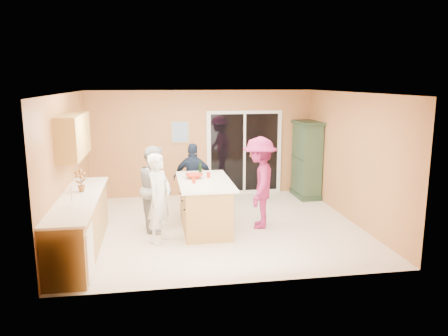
{
  "coord_description": "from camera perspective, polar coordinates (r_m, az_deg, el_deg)",
  "views": [
    {
      "loc": [
        -1.18,
        -8.13,
        2.82
      ],
      "look_at": [
        0.15,
        0.1,
        1.15
      ],
      "focal_mm": 35.0,
      "sensor_mm": 36.0,
      "label": 1
    }
  ],
  "objects": [
    {
      "name": "white_plate",
      "position": [
        8.65,
        -3.8,
        -1.05
      ],
      "size": [
        0.29,
        0.29,
        0.02
      ],
      "primitive_type": "cylinder",
      "rotation": [
        0.0,
        0.0,
        -0.35
      ],
      "color": "white",
      "rests_on": "kitchen_island"
    },
    {
      "name": "tumbler_far",
      "position": [
        8.53,
        -2.04,
        -0.9
      ],
      "size": [
        0.09,
        0.09,
        0.11
      ],
      "primitive_type": "cylinder",
      "rotation": [
        0.0,
        0.0,
        0.35
      ],
      "color": "#B02813",
      "rests_on": "kitchen_island"
    },
    {
      "name": "wall_left",
      "position": [
        8.42,
        -19.76,
        0.25
      ],
      "size": [
        0.1,
        5.0,
        2.6
      ],
      "primitive_type": "cube",
      "color": "#E1915C",
      "rests_on": "ground"
    },
    {
      "name": "serving_bowl",
      "position": [
        8.49,
        -3.92,
        -1.05
      ],
      "size": [
        0.38,
        0.38,
        0.08
      ],
      "primitive_type": "imported",
      "rotation": [
        0.0,
        0.0,
        -0.13
      ],
      "color": "#B02813",
      "rests_on": "kitchen_island"
    },
    {
      "name": "upper_cabinets",
      "position": [
        8.11,
        -19.06,
        4.01
      ],
      "size": [
        0.35,
        1.6,
        0.75
      ],
      "primitive_type": "cube",
      "color": "#B18445",
      "rests_on": "wall_left"
    },
    {
      "name": "wine_bottle",
      "position": [
        8.82,
        -3.12,
        -0.12
      ],
      "size": [
        0.07,
        0.07,
        0.29
      ],
      "rotation": [
        0.0,
        0.0,
        -0.14
      ],
      "color": "black",
      "rests_on": "kitchen_island"
    },
    {
      "name": "wall_right",
      "position": [
        9.16,
        16.37,
        1.31
      ],
      "size": [
        0.1,
        5.0,
        2.6
      ],
      "primitive_type": "cube",
      "color": "#E1915C",
      "rests_on": "ground"
    },
    {
      "name": "woman_white",
      "position": [
        7.74,
        -8.46,
        -3.95
      ],
      "size": [
        0.63,
        0.7,
        1.59
      ],
      "primitive_type": "imported",
      "rotation": [
        0.0,
        0.0,
        1.01
      ],
      "color": "white",
      "rests_on": "floor"
    },
    {
      "name": "wall_back",
      "position": [
        10.81,
        -2.83,
        3.22
      ],
      "size": [
        5.5,
        0.1,
        2.6
      ],
      "primitive_type": "cube",
      "color": "#E1915C",
      "rests_on": "ground"
    },
    {
      "name": "woman_navy",
      "position": [
        9.43,
        -3.98,
        -1.34
      ],
      "size": [
        0.95,
        0.57,
        1.51
      ],
      "primitive_type": "imported",
      "rotation": [
        0.0,
        0.0,
        2.9
      ],
      "color": "#192337",
      "rests_on": "floor"
    },
    {
      "name": "framed_picture",
      "position": [
        10.7,
        -5.77,
        4.72
      ],
      "size": [
        0.46,
        0.04,
        0.56
      ],
      "color": "#A68853",
      "rests_on": "wall_back"
    },
    {
      "name": "sliding_door",
      "position": [
        10.98,
        2.67,
        2.03
      ],
      "size": [
        1.9,
        0.07,
        2.1
      ],
      "color": "white",
      "rests_on": "floor"
    },
    {
      "name": "tumbler_near",
      "position": [
        8.07,
        -3.96,
        -1.65
      ],
      "size": [
        0.09,
        0.09,
        0.1
      ],
      "primitive_type": "cylinder",
      "rotation": [
        0.0,
        0.0,
        0.31
      ],
      "color": "#B02813",
      "rests_on": "kitchen_island"
    },
    {
      "name": "left_cabinet_run",
      "position": [
        7.57,
        -18.48,
        -7.43
      ],
      "size": [
        0.65,
        3.05,
        1.24
      ],
      "color": "#B18445",
      "rests_on": "floor"
    },
    {
      "name": "kitchen_island",
      "position": [
        8.43,
        -2.54,
        -5.01
      ],
      "size": [
        1.0,
        1.83,
        0.96
      ],
      "rotation": [
        0.0,
        0.0,
        0.0
      ],
      "color": "#B18445",
      "rests_on": "floor"
    },
    {
      "name": "woman_magenta",
      "position": [
        8.46,
        4.67,
        -1.93
      ],
      "size": [
        0.97,
        1.29,
        1.78
      ],
      "primitive_type": "imported",
      "rotation": [
        0.0,
        0.0,
        -1.87
      ],
      "color": "#952054",
      "rests_on": "floor"
    },
    {
      "name": "woman_grey",
      "position": [
        8.45,
        -8.99,
        -2.56
      ],
      "size": [
        0.7,
        0.85,
        1.63
      ],
      "primitive_type": "imported",
      "rotation": [
        0.0,
        0.0,
        1.68
      ],
      "color": "#A6A6A9",
      "rests_on": "floor"
    },
    {
      "name": "wall_front",
      "position": [
        5.95,
        2.58,
        -3.48
      ],
      "size": [
        5.5,
        0.1,
        2.6
      ],
      "primitive_type": "cube",
      "color": "#E1915C",
      "rests_on": "ground"
    },
    {
      "name": "floor",
      "position": [
        8.69,
        -0.88,
        -7.62
      ],
      "size": [
        5.5,
        5.5,
        0.0
      ],
      "primitive_type": "plane",
      "color": "white",
      "rests_on": "ground"
    },
    {
      "name": "ceiling",
      "position": [
        8.22,
        -0.93,
        9.79
      ],
      "size": [
        5.5,
        5.0,
        0.1
      ],
      "primitive_type": "cube",
      "color": "white",
      "rests_on": "wall_back"
    },
    {
      "name": "green_hutch",
      "position": [
        10.86,
        10.74,
        0.98
      ],
      "size": [
        0.54,
        1.02,
        1.87
      ],
      "color": "#213624",
      "rests_on": "floor"
    },
    {
      "name": "tulip_vase",
      "position": [
        7.88,
        -18.23,
        -1.56
      ],
      "size": [
        0.21,
        0.15,
        0.4
      ],
      "primitive_type": "imported",
      "rotation": [
        0.0,
        0.0,
        0.03
      ],
      "color": "red",
      "rests_on": "left_cabinet_run"
    }
  ]
}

